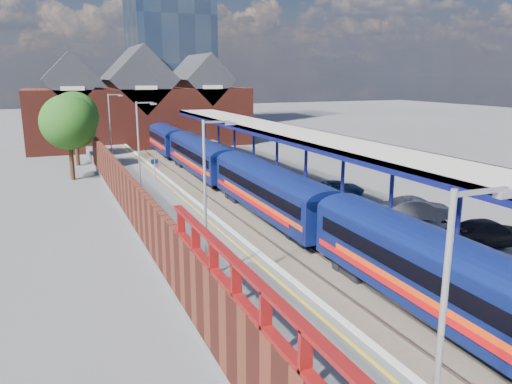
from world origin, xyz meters
TOP-DOWN VIEW (x-y plane):
  - ground at (0.00, 30.00)m, footprint 240.00×240.00m
  - ballast_bed at (0.00, 20.00)m, footprint 6.00×76.00m
  - rails at (0.00, 20.00)m, footprint 4.51×76.00m
  - left_platform at (-5.50, 20.00)m, footprint 5.00×76.00m
  - right_platform at (6.00, 20.00)m, footprint 6.00×76.00m
  - coping_left at (-3.15, 20.00)m, footprint 0.30×76.00m
  - coping_right at (3.15, 20.00)m, footprint 0.30×76.00m
  - yellow_line at (-3.75, 20.00)m, footprint 0.14×76.00m
  - train at (1.49, 24.78)m, footprint 3.14×65.95m
  - canopy at (5.48, 21.95)m, footprint 4.50×52.00m
  - lamp_post_a at (-6.36, -8.00)m, footprint 1.48×0.18m
  - lamp_post_b at (-6.36, 6.00)m, footprint 1.48×0.18m
  - lamp_post_c at (-6.36, 22.00)m, footprint 1.48×0.18m
  - lamp_post_d at (-6.36, 38.00)m, footprint 1.48×0.18m
  - platform_sign at (-5.00, 24.00)m, footprint 0.55×0.08m
  - brick_wall at (-8.10, 13.54)m, footprint 0.35×50.00m
  - station_building at (0.00, 58.00)m, footprint 30.00×12.12m
  - glass_tower at (10.00, 80.00)m, footprint 14.20×14.20m
  - tree_near at (-10.35, 35.91)m, footprint 5.20×5.20m
  - tree_far at (-9.35, 43.91)m, footprint 5.20×5.20m
  - parked_car_silver at (8.30, 9.51)m, footprint 4.48×3.01m
  - parked_car_dark at (8.50, 4.25)m, footprint 4.98×2.45m
  - parked_car_blue at (7.32, 17.13)m, footprint 4.26×3.12m

SIDE VIEW (x-z plane):
  - ground at x=0.00m, z-range 0.00..0.00m
  - ballast_bed at x=0.00m, z-range 0.00..0.06m
  - rails at x=0.00m, z-range 0.05..0.19m
  - left_platform at x=-5.50m, z-range 0.00..1.00m
  - right_platform at x=6.00m, z-range 0.00..1.00m
  - yellow_line at x=-3.75m, z-range 1.00..1.01m
  - coping_left at x=-3.15m, z-range 1.00..1.05m
  - coping_right at x=3.15m, z-range 1.00..1.05m
  - parked_car_blue at x=7.32m, z-range 1.00..2.08m
  - parked_car_dark at x=8.50m, z-range 1.00..2.39m
  - parked_car_silver at x=8.30m, z-range 1.00..2.40m
  - train at x=1.49m, z-range 0.40..3.85m
  - brick_wall at x=-8.10m, z-range 0.52..4.38m
  - platform_sign at x=-5.00m, z-range 1.44..3.94m
  - lamp_post_a at x=-6.36m, z-range 1.49..8.49m
  - lamp_post_b at x=-6.36m, z-range 1.49..8.49m
  - lamp_post_c at x=-6.36m, z-range 1.49..8.49m
  - lamp_post_d at x=-6.36m, z-range 1.49..8.49m
  - canopy at x=5.48m, z-range 3.01..7.49m
  - tree_near at x=-10.35m, z-range 1.30..9.40m
  - tree_far at x=-9.35m, z-range 1.30..9.40m
  - station_building at x=0.00m, z-range -1.44..12.34m
  - glass_tower at x=10.00m, z-range 0.05..40.35m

